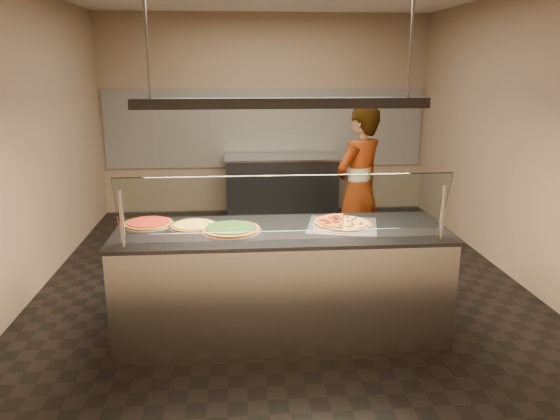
{
  "coord_description": "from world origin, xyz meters",
  "views": [
    {
      "loc": [
        -0.46,
        -5.46,
        2.23
      ],
      "look_at": [
        -0.09,
        -0.91,
        1.02
      ],
      "focal_mm": 35.0,
      "sensor_mm": 36.0,
      "label": 1
    }
  ],
  "objects": [
    {
      "name": "sneeze_guard",
      "position": [
        -0.1,
        -1.53,
        1.23
      ],
      "size": [
        2.48,
        0.18,
        0.54
      ],
      "color": "#B7B7BC",
      "rests_on": "serving_counter"
    },
    {
      "name": "worker",
      "position": [
        0.89,
        0.36,
        0.91
      ],
      "size": [
        0.79,
        0.76,
        1.82
      ],
      "primitive_type": "imported",
      "rotation": [
        0.0,
        0.0,
        3.83
      ],
      "color": "#302F36",
      "rests_on": "ground"
    },
    {
      "name": "lamp_rod_left",
      "position": [
        -1.1,
        -1.19,
        2.5
      ],
      "size": [
        0.02,
        0.02,
        1.01
      ],
      "primitive_type": "cylinder",
      "color": "#B7B7BC",
      "rests_on": "ceiling"
    },
    {
      "name": "wall_right",
      "position": [
        2.51,
        0.0,
        1.5
      ],
      "size": [
        0.02,
        6.0,
        3.0
      ],
      "primitive_type": "cube",
      "color": "#967D61",
      "rests_on": "ground"
    },
    {
      "name": "heat_lamp_housing",
      "position": [
        -0.1,
        -1.19,
        1.95
      ],
      "size": [
        2.3,
        0.18,
        0.08
      ],
      "primitive_type": "cube",
      "color": "#2E2E32",
      "rests_on": "ceiling"
    },
    {
      "name": "ground",
      "position": [
        0.0,
        0.0,
        -0.01
      ],
      "size": [
        5.0,
        6.0,
        0.02
      ],
      "primitive_type": "cube",
      "color": "black",
      "rests_on": "ground"
    },
    {
      "name": "wall_front",
      "position": [
        0.0,
        -3.01,
        1.5
      ],
      "size": [
        5.0,
        0.02,
        3.0
      ],
      "primitive_type": "cube",
      "color": "#967D61",
      "rests_on": "ground"
    },
    {
      "name": "pizza_tomato",
      "position": [
        -1.21,
        -0.96,
        0.94
      ],
      "size": [
        0.43,
        0.43,
        0.03
      ],
      "color": "silver",
      "rests_on": "serving_counter"
    },
    {
      "name": "prep_table",
      "position": [
        0.21,
        2.55,
        0.47
      ],
      "size": [
        1.68,
        0.74,
        0.93
      ],
      "color": "#2E2E32",
      "rests_on": "ground"
    },
    {
      "name": "wall_left",
      "position": [
        -2.51,
        0.0,
        1.5
      ],
      "size": [
        0.02,
        6.0,
        3.0
      ],
      "primitive_type": "cube",
      "color": "#967D61",
      "rests_on": "ground"
    },
    {
      "name": "half_pizza_sausage",
      "position": [
        0.53,
        -1.13,
        0.96
      ],
      "size": [
        0.33,
        0.51,
        0.04
      ],
      "color": "brown",
      "rests_on": "perforated_tray"
    },
    {
      "name": "pizza_spinach",
      "position": [
        -0.51,
        -1.2,
        0.95
      ],
      "size": [
        0.5,
        0.5,
        0.03
      ],
      "color": "silver",
      "rests_on": "serving_counter"
    },
    {
      "name": "perforated_tray",
      "position": [
        0.41,
        -1.13,
        0.94
      ],
      "size": [
        0.68,
        0.68,
        0.01
      ],
      "color": "silver",
      "rests_on": "serving_counter"
    },
    {
      "name": "pizza_cheese",
      "position": [
        -0.82,
        -1.06,
        0.94
      ],
      "size": [
        0.41,
        0.41,
        0.03
      ],
      "color": "silver",
      "rests_on": "serving_counter"
    },
    {
      "name": "pizza_spatula",
      "position": [
        -0.67,
        -1.05,
        0.96
      ],
      "size": [
        0.25,
        0.21,
        0.02
      ],
      "color": "#B7B7BC",
      "rests_on": "pizza_spinach"
    },
    {
      "name": "tile_band",
      "position": [
        0.0,
        2.98,
        1.3
      ],
      "size": [
        4.9,
        0.02,
        1.2
      ],
      "primitive_type": "cube",
      "color": "silver",
      "rests_on": "wall_back"
    },
    {
      "name": "serving_counter",
      "position": [
        -0.1,
        -1.19,
        0.47
      ],
      "size": [
        2.72,
        0.94,
        0.93
      ],
      "color": "#B7B7BC",
      "rests_on": "ground"
    },
    {
      "name": "half_pizza_pepperoni",
      "position": [
        0.3,
        -1.13,
        0.96
      ],
      "size": [
        0.33,
        0.51,
        0.05
      ],
      "color": "brown",
      "rests_on": "perforated_tray"
    },
    {
      "name": "lamp_rod_right",
      "position": [
        0.9,
        -1.19,
        2.5
      ],
      "size": [
        0.02,
        0.02,
        1.01
      ],
      "primitive_type": "cylinder",
      "color": "#B7B7BC",
      "rests_on": "ceiling"
    },
    {
      "name": "wall_back",
      "position": [
        0.0,
        3.01,
        1.5
      ],
      "size": [
        5.0,
        0.02,
        3.0
      ],
      "primitive_type": "cube",
      "color": "#967D61",
      "rests_on": "ground"
    }
  ]
}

